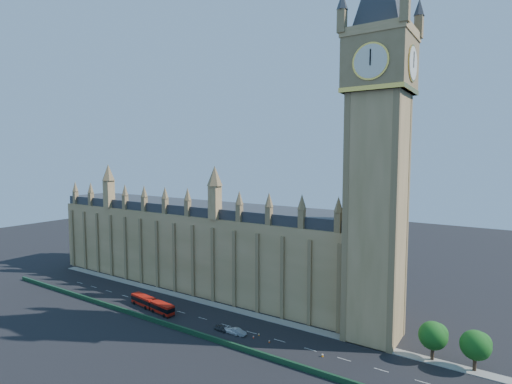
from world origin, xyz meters
The scene contains 15 objects.
ground centered at (0.00, 0.00, 0.00)m, with size 400.00×400.00×0.00m, color black.
palace_westminster centered at (-25.00, 22.00, 13.86)m, with size 120.00×20.00×28.00m.
elizabeth_tower centered at (38.00, 13.99, 54.56)m, with size 20.59×20.59×105.00m.
bridge_parapet centered at (0.00, -9.00, 0.60)m, with size 160.00×0.60×1.20m, color #1E4C2D.
kerb_north centered at (0.00, 9.50, 0.08)m, with size 160.00×3.00×0.16m, color gray.
tree_east_near centered at (52.22, 10.08, 5.64)m, with size 6.00×6.00×8.50m.
tree_east_far centered at (60.22, 10.08, 5.64)m, with size 6.00×6.00×8.50m.
red_bus centered at (-20.33, -3.09, 1.59)m, with size 17.96×4.98×3.02m.
car_grey centered at (4.93, -3.35, 0.65)m, with size 1.53×3.81×1.30m, color #3C3F44.
car_silver centered at (9.67, -2.81, 0.75)m, with size 1.58×4.53×1.49m, color #95989C.
car_white centered at (8.22, -3.03, 0.59)m, with size 1.65×4.06×1.18m, color white.
cone_a centered at (14.37, -0.47, 0.31)m, with size 0.47×0.47×0.63m.
cone_b centered at (18.45, -2.24, 0.33)m, with size 0.45×0.45×0.68m.
cone_c centered at (14.00, -2.27, 0.32)m, with size 0.49×0.49×0.64m.
cone_d centered at (31.64, -1.53, 0.39)m, with size 0.56×0.56×0.78m.
Camera 1 is at (65.33, -79.56, 43.56)m, focal length 28.00 mm.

